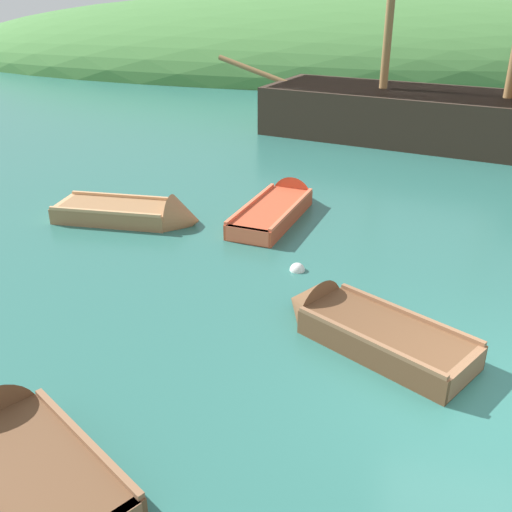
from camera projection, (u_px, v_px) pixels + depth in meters
ground_plane at (494, 401)px, 7.64m from camera, size 120.00×120.00×0.00m
shore_hill at (320, 64)px, 39.38m from camera, size 55.07×22.98×8.87m
sailing_ship at (449, 124)px, 19.66m from camera, size 15.01×6.80×13.24m
rowboat_outer_right at (360, 329)px, 8.95m from camera, size 3.28×2.62×1.09m
rowboat_near_dock at (16, 458)px, 6.56m from camera, size 3.12×2.64×1.21m
rowboat_far at (138, 216)px, 13.36m from camera, size 3.41×1.25×1.12m
rowboat_portside at (280, 208)px, 13.83m from camera, size 1.63×3.70×1.03m
buoy_white at (297, 270)px, 11.12m from camera, size 0.29×0.29×0.29m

